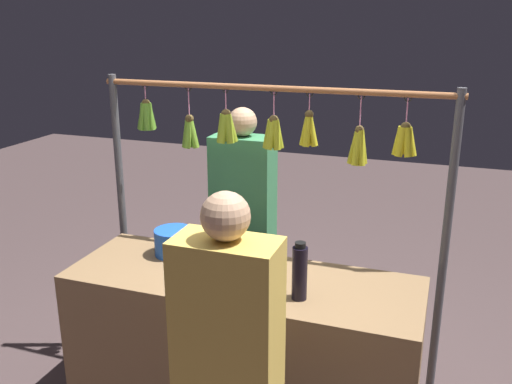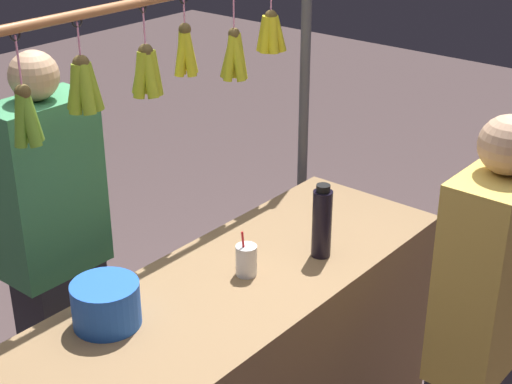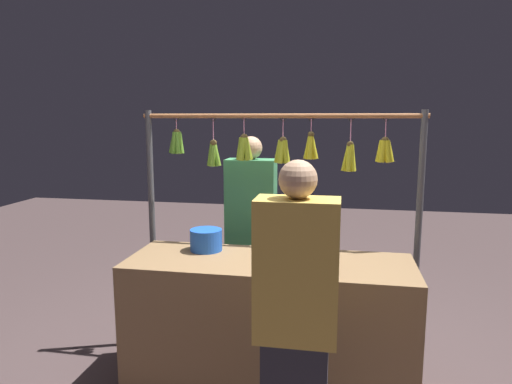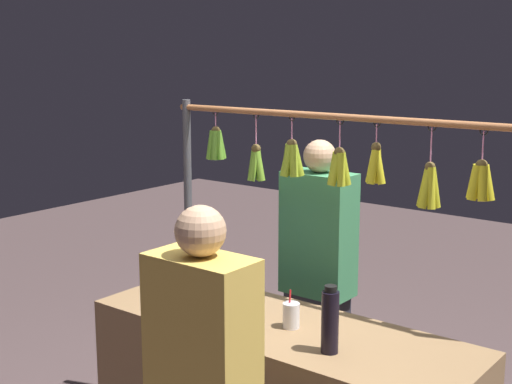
% 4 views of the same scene
% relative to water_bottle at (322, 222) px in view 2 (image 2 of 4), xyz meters
% --- Properties ---
extents(market_counter, '(1.77, 0.62, 0.84)m').
position_rel_water_bottle_xyz_m(market_counter, '(0.33, -0.12, -0.55)').
color(market_counter, olive).
rests_on(market_counter, ground).
extents(display_rack, '(1.94, 0.13, 1.76)m').
position_rel_water_bottle_xyz_m(display_rack, '(0.33, -0.53, 0.31)').
color(display_rack, '#4C4C51').
rests_on(display_rack, ground).
extents(water_bottle, '(0.07, 0.07, 0.28)m').
position_rel_water_bottle_xyz_m(water_bottle, '(0.00, 0.00, 0.00)').
color(water_bottle, black).
rests_on(water_bottle, market_counter).
extents(blue_bucket, '(0.21, 0.21, 0.14)m').
position_rel_water_bottle_xyz_m(blue_bucket, '(0.77, -0.26, -0.06)').
color(blue_bucket, blue).
rests_on(blue_bucket, market_counter).
extents(drink_cup, '(0.07, 0.07, 0.17)m').
position_rel_water_bottle_xyz_m(drink_cup, '(0.27, -0.12, -0.08)').
color(drink_cup, silver).
rests_on(drink_cup, market_counter).
extents(vendor_person, '(0.37, 0.20, 1.57)m').
position_rel_water_bottle_xyz_m(vendor_person, '(0.57, -0.79, -0.19)').
color(vendor_person, '#2D2D38').
rests_on(vendor_person, ground).
extents(customer_person, '(0.37, 0.20, 1.54)m').
position_rel_water_bottle_xyz_m(customer_person, '(0.08, 0.65, -0.21)').
color(customer_person, '#2D2D38').
rests_on(customer_person, ground).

